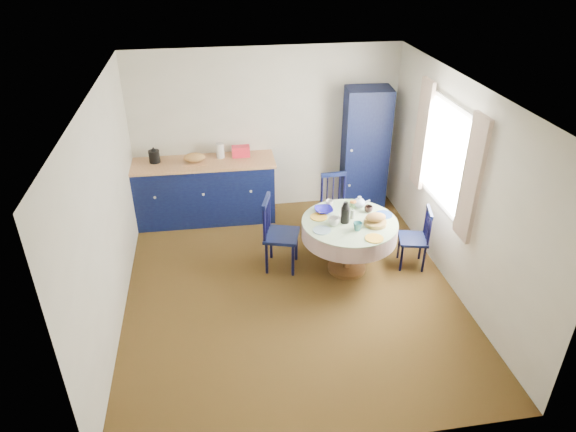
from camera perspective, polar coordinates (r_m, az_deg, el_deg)
name	(u,v)px	position (r m, az deg, el deg)	size (l,w,h in m)	color
floor	(290,289)	(6.46, 0.27, -8.07)	(4.50, 4.50, 0.00)	black
ceiling	(291,91)	(5.32, 0.34, 13.77)	(4.50, 4.50, 0.00)	white
wall_back	(266,131)	(7.83, -2.41, 9.39)	(4.00, 0.02, 2.50)	beige
wall_left	(107,214)	(5.84, -19.44, 0.22)	(0.02, 4.50, 2.50)	beige
wall_right	(458,188)	(6.39, 18.32, 3.01)	(0.02, 4.50, 2.50)	beige
window	(447,157)	(6.50, 17.21, 6.33)	(0.10, 1.74, 1.45)	white
kitchen_counter	(204,190)	(7.82, -9.34, 2.91)	(2.15, 0.70, 1.19)	black
pantry_cabinet	(365,150)	(8.00, 8.53, 7.29)	(0.71, 0.53, 1.91)	black
dining_table	(350,229)	(6.52, 6.89, -1.48)	(1.20, 1.20, 1.01)	brown
chair_left	(278,233)	(6.59, -1.09, -1.94)	(0.54, 0.55, 1.00)	black
chair_far	(335,206)	(7.34, 5.26, 1.16)	(0.43, 0.41, 0.92)	black
chair_right	(416,238)	(6.85, 14.04, -2.35)	(0.44, 0.45, 0.84)	black
mug_a	(334,221)	(6.33, 5.12, -0.60)	(0.14, 0.14, 0.11)	silver
mug_b	(358,226)	(6.26, 7.74, -1.15)	(0.11, 0.11, 0.10)	#286166
mug_c	(368,209)	(6.68, 8.93, 0.78)	(0.11, 0.11, 0.09)	black
mug_d	(329,204)	(6.74, 4.62, 1.37)	(0.10, 0.10, 0.09)	silver
cobalt_bowl	(324,210)	(6.62, 4.00, 0.65)	(0.23, 0.23, 0.06)	navy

